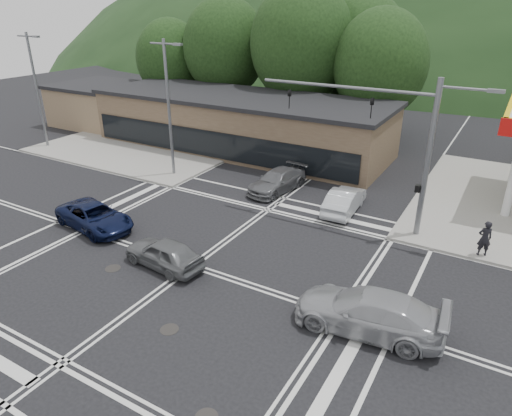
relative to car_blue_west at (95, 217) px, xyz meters
The scene contains 20 objects.
ground 6.89m from the car_blue_west, ahead, with size 120.00×120.00×0.00m, color black.
sidewalk_nw 16.65m from the car_blue_west, 119.37° to the left, with size 16.00×16.00×0.15m, color gray.
commercial_row 16.59m from the car_blue_west, 94.02° to the left, with size 24.00×8.00×4.00m, color brown.
commercial_nw 23.83m from the car_blue_west, 136.12° to the left, with size 8.00×7.00×3.60m, color #846B4F.
hill_north 89.76m from the car_blue_west, 85.63° to the left, with size 252.00×126.00×140.00m, color #1A3216.
tree_n_a 25.40m from the car_blue_west, 106.94° to the left, with size 8.00×8.00×11.75m.
tree_n_b 24.57m from the car_blue_west, 87.95° to the left, with size 9.00×9.00×12.98m.
tree_n_c 25.45m from the car_blue_west, 71.55° to the left, with size 7.60×7.60×10.87m.
tree_n_d 26.57m from the car_blue_west, 120.32° to the left, with size 6.80×6.80×9.76m.
tree_n_e 28.66m from the car_blue_west, 80.02° to the left, with size 8.40×8.40×11.98m.
streetlight_nw 9.70m from the car_blue_west, 100.66° to the left, with size 2.50×0.25×9.00m.
streetlight_w 17.87m from the car_blue_west, 150.62° to the left, with size 2.50×0.25×9.00m.
signal_mast_ne 16.39m from the car_blue_west, 29.18° to the left, with size 11.65×0.30×8.00m.
car_blue_west is the anchor object (origin of this frame).
car_grey_center 5.88m from the car_blue_west, 11.19° to the right, with size 1.61×4.00×1.36m, color slate.
car_silver_east 15.17m from the car_blue_west, ahead, with size 2.21×5.44×1.58m, color #9B9DA2.
car_queue_a 13.82m from the car_blue_west, 38.97° to the left, with size 1.48×4.24×1.40m, color silver.
car_queue_b 17.82m from the car_blue_west, 58.83° to the left, with size 1.82×4.53×1.54m, color beige.
car_northbound 11.26m from the car_blue_west, 58.23° to the left, with size 1.89×4.66×1.35m, color #5B5D60.
pedestrian 19.50m from the car_blue_west, 21.04° to the left, with size 0.64×0.42×1.76m, color black.
Camera 1 is at (11.58, -14.07, 11.08)m, focal length 32.00 mm.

